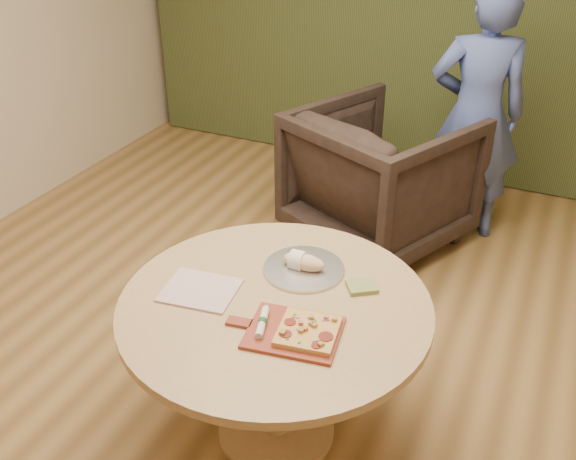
% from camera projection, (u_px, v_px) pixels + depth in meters
% --- Properties ---
extents(room_shell, '(5.04, 6.04, 2.84)m').
position_uv_depth(room_shell, '(249.00, 128.00, 2.50)').
color(room_shell, olive).
rests_on(room_shell, ground).
extents(pedestal_table, '(1.29, 1.29, 0.75)m').
position_uv_depth(pedestal_table, '(275.00, 329.00, 2.68)').
color(pedestal_table, tan).
rests_on(pedestal_table, ground).
extents(pizza_paddle, '(0.46, 0.33, 0.01)m').
position_uv_depth(pizza_paddle, '(291.00, 332.00, 2.44)').
color(pizza_paddle, maroon).
rests_on(pizza_paddle, pedestal_table).
extents(flatbread_pizza, '(0.25, 0.25, 0.04)m').
position_uv_depth(flatbread_pizza, '(308.00, 331.00, 2.41)').
color(flatbread_pizza, '#D8A554').
rests_on(flatbread_pizza, pizza_paddle).
extents(cutlery_roll, '(0.08, 0.20, 0.03)m').
position_uv_depth(cutlery_roll, '(262.00, 322.00, 2.45)').
color(cutlery_roll, silver).
rests_on(cutlery_roll, pizza_paddle).
extents(newspaper, '(0.33, 0.29, 0.01)m').
position_uv_depth(newspaper, '(200.00, 290.00, 2.67)').
color(newspaper, white).
rests_on(newspaper, pedestal_table).
extents(serving_tray, '(0.36, 0.36, 0.02)m').
position_uv_depth(serving_tray, '(304.00, 269.00, 2.80)').
color(serving_tray, silver).
rests_on(serving_tray, pedestal_table).
extents(bread_roll, '(0.19, 0.09, 0.09)m').
position_uv_depth(bread_roll, '(302.00, 261.00, 2.79)').
color(bread_roll, '#E4BA8B').
rests_on(bread_roll, serving_tray).
extents(green_packet, '(0.16, 0.15, 0.02)m').
position_uv_depth(green_packet, '(362.00, 287.00, 2.69)').
color(green_packet, '#5D6A2F').
rests_on(green_packet, pedestal_table).
extents(armchair, '(1.29, 1.26, 1.02)m').
position_uv_depth(armchair, '(381.00, 171.00, 4.23)').
color(armchair, black).
rests_on(armchair, ground).
extents(person_standing, '(0.72, 0.58, 1.72)m').
position_uv_depth(person_standing, '(476.00, 115.00, 4.15)').
color(person_standing, '#435496').
rests_on(person_standing, ground).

